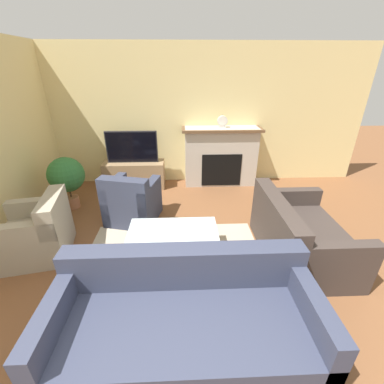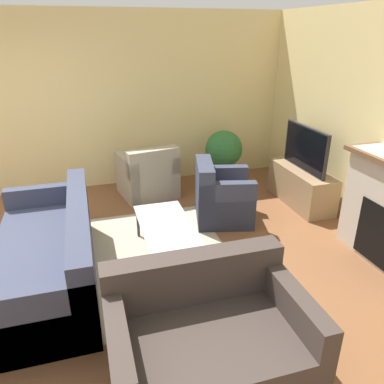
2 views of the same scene
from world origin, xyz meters
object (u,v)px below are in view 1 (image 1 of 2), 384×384
tv (132,147)px  coffee_table (173,232)px  armchair_by_window (39,234)px  potted_plant (66,176)px  couch_loveseat (299,237)px  couch_sectional (185,322)px  mantel_clock (222,121)px  armchair_accent (132,203)px

tv → coffee_table: tv is taller
armchair_by_window → coffee_table: 1.76m
potted_plant → couch_loveseat: bearing=-22.7°
couch_loveseat → coffee_table: size_ratio=1.26×
tv → potted_plant: bearing=-139.1°
couch_sectional → tv: bearing=105.8°
coffee_table → mantel_clock: size_ratio=4.96×
couch_sectional → coffee_table: couch_sectional is taller
couch_loveseat → coffee_table: couch_loveseat is taller
armchair_by_window → mantel_clock: bearing=118.6°
couch_loveseat → potted_plant: 3.76m
armchair_by_window → couch_loveseat: bearing=76.1°
potted_plant → mantel_clock: mantel_clock is taller
potted_plant → mantel_clock: size_ratio=4.05×
couch_sectional → armchair_by_window: same height
armchair_by_window → potted_plant: size_ratio=0.99×
couch_loveseat → armchair_accent: size_ratio=1.60×
mantel_clock → tv: bearing=-176.8°
tv → armchair_by_window: 2.37m
armchair_accent → mantel_clock: (1.61, 1.42, 1.00)m
tv → armchair_by_window: (-0.91, -2.12, -0.54)m
armchair_by_window → mantel_clock: 3.63m
tv → armchair_accent: (0.17, -1.32, -0.54)m
couch_sectional → couch_loveseat: same height
tv → potted_plant: 1.33m
couch_loveseat → mantel_clock: mantel_clock is taller
couch_sectional → potted_plant: potted_plant is taller
couch_loveseat → armchair_by_window: size_ratio=1.56×
tv → armchair_by_window: tv is taller
tv → mantel_clock: (1.78, 0.10, 0.46)m
couch_loveseat → armchair_accent: (-2.30, 0.97, 0.02)m
armchair_by_window → potted_plant: (-0.08, 1.26, 0.29)m
couch_loveseat → tv: bearing=47.1°
couch_loveseat → coffee_table: (-1.63, 0.06, 0.08)m
couch_sectional → armchair_accent: same height
coffee_table → armchair_by_window: bearing=176.2°
armchair_accent → potted_plant: (-1.15, 0.47, 0.29)m
couch_sectional → armchair_by_window: (-1.89, 1.35, 0.02)m
armchair_accent → coffee_table: size_ratio=0.79×
couch_sectional → potted_plant: bearing=126.9°
mantel_clock → coffee_table: bearing=-111.9°
armchair_accent → coffee_table: 1.14m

